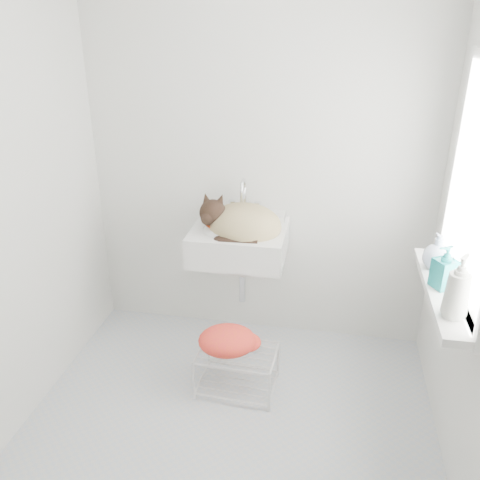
% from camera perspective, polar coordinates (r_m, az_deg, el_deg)
% --- Properties ---
extents(floor, '(2.20, 2.00, 0.02)m').
position_cam_1_polar(floor, '(2.89, -1.33, -20.37)').
color(floor, '#BBBBBB').
rests_on(floor, ground).
extents(back_wall, '(2.20, 0.02, 2.50)m').
position_cam_1_polar(back_wall, '(3.15, 2.27, 9.78)').
color(back_wall, silver).
rests_on(back_wall, ground).
extents(left_wall, '(0.02, 2.00, 2.50)m').
position_cam_1_polar(left_wall, '(2.66, -25.58, 4.74)').
color(left_wall, silver).
rests_on(left_wall, ground).
extents(window_frame, '(0.04, 0.90, 1.10)m').
position_cam_1_polar(window_frame, '(2.40, 25.40, 5.43)').
color(window_frame, white).
rests_on(window_frame, right_wall).
extents(windowsill, '(0.16, 0.88, 0.04)m').
position_cam_1_polar(windowsill, '(2.58, 22.10, -5.41)').
color(windowsill, white).
rests_on(windowsill, right_wall).
extents(sink, '(0.57, 0.50, 0.23)m').
position_cam_1_polar(sink, '(3.04, -0.08, 1.35)').
color(sink, white).
rests_on(sink, back_wall).
extents(faucet, '(0.21, 0.15, 0.21)m').
position_cam_1_polar(faucet, '(3.16, 0.53, 4.93)').
color(faucet, silver).
rests_on(faucet, sink).
extents(cat, '(0.52, 0.46, 0.30)m').
position_cam_1_polar(cat, '(3.01, 0.07, 1.93)').
color(cat, tan).
rests_on(cat, sink).
extents(wire_rack, '(0.45, 0.32, 0.26)m').
position_cam_1_polar(wire_rack, '(3.02, -0.32, -14.23)').
color(wire_rack, silver).
rests_on(wire_rack, floor).
extents(towel, '(0.38, 0.30, 0.14)m').
position_cam_1_polar(towel, '(2.94, -1.44, -11.99)').
color(towel, '#D76100').
rests_on(towel, wire_rack).
extents(bottle_a, '(0.13, 0.13, 0.24)m').
position_cam_1_polar(bottle_a, '(2.35, 22.99, -8.01)').
color(bottle_a, beige).
rests_on(bottle_a, windowsill).
extents(bottle_b, '(0.13, 0.13, 0.21)m').
position_cam_1_polar(bottle_b, '(2.57, 21.93, -4.97)').
color(bottle_b, '#137779').
rests_on(bottle_b, windowsill).
extents(bottle_c, '(0.18, 0.18, 0.18)m').
position_cam_1_polar(bottle_c, '(2.75, 21.25, -2.98)').
color(bottle_c, silver).
rests_on(bottle_c, windowsill).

